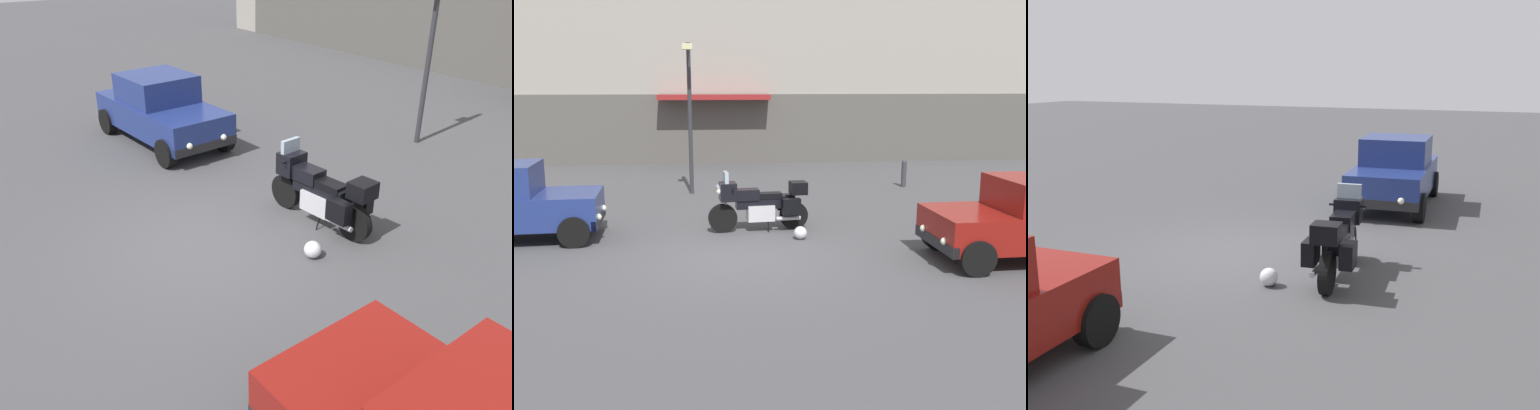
% 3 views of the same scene
% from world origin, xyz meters
% --- Properties ---
extents(ground_plane, '(80.00, 80.00, 0.00)m').
position_xyz_m(ground_plane, '(0.00, 0.00, 0.00)').
color(ground_plane, '#424244').
extents(building_facade_rear, '(37.94, 3.40, 11.90)m').
position_xyz_m(building_facade_rear, '(-0.00, 14.59, 5.90)').
color(building_facade_rear, gray).
rests_on(building_facade_rear, ground).
extents(motorcycle, '(2.26, 0.83, 1.36)m').
position_xyz_m(motorcycle, '(0.54, 2.00, 0.62)').
color(motorcycle, black).
rests_on(motorcycle, ground).
extents(helmet, '(0.28, 0.28, 0.28)m').
position_xyz_m(helmet, '(1.32, 1.15, 0.14)').
color(helmet, silver).
rests_on(helmet, ground).
extents(streetlamp_curbside, '(0.28, 0.94, 4.40)m').
position_xyz_m(streetlamp_curbside, '(-1.13, 6.58, 2.70)').
color(streetlamp_curbside, '#2D2D33').
rests_on(streetlamp_curbside, ground).
extents(bollard_curbside, '(0.16, 0.16, 0.88)m').
position_xyz_m(bollard_curbside, '(5.57, 7.23, 0.47)').
color(bollard_curbside, '#333338').
rests_on(bollard_curbside, ground).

